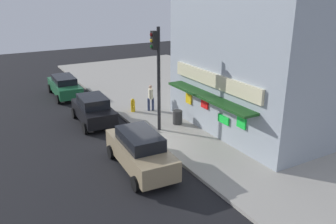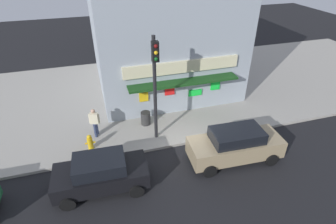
# 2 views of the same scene
# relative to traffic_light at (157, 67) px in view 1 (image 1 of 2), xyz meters

# --- Properties ---
(ground_plane) EXTENTS (65.04, 65.04, 0.00)m
(ground_plane) POSITION_rel_traffic_light_xyz_m (1.39, -0.89, -3.76)
(ground_plane) COLOR black
(sidewalk) EXTENTS (43.36, 12.90, 0.16)m
(sidewalk) POSITION_rel_traffic_light_xyz_m (1.39, 5.56, -3.68)
(sidewalk) COLOR #A39E93
(sidewalk) RESTS_ON ground_plane
(corner_building) EXTENTS (9.19, 10.47, 8.59)m
(corner_building) POSITION_rel_traffic_light_xyz_m (2.17, 7.00, 0.69)
(corner_building) COLOR #9EA8B2
(corner_building) RESTS_ON sidewalk
(traffic_light) EXTENTS (0.32, 0.58, 5.66)m
(traffic_light) POSITION_rel_traffic_light_xyz_m (0.00, 0.00, 0.00)
(traffic_light) COLOR black
(traffic_light) RESTS_ON sidewalk
(fire_hydrant) EXTENTS (0.52, 0.28, 0.86)m
(fire_hydrant) POSITION_rel_traffic_light_xyz_m (-3.54, 0.07, -3.19)
(fire_hydrant) COLOR gold
(fire_hydrant) RESTS_ON sidewalk
(trash_can) EXTENTS (0.56, 0.56, 0.80)m
(trash_can) POSITION_rel_traffic_light_xyz_m (-0.28, 1.46, -3.20)
(trash_can) COLOR #2D2D2D
(trash_can) RESTS_ON sidewalk
(pedestrian) EXTENTS (0.59, 0.46, 1.70)m
(pedestrian) POSITION_rel_traffic_light_xyz_m (-3.16, 1.17, -2.67)
(pedestrian) COLOR navy
(pedestrian) RESTS_ON sidewalk
(parked_car_tan) EXTENTS (4.67, 2.12, 1.77)m
(parked_car_tan) POSITION_rel_traffic_light_xyz_m (3.31, -2.63, -2.86)
(parked_car_tan) COLOR #9E8966
(parked_car_tan) RESTS_ON ground_plane
(parked_car_green) EXTENTS (4.60, 1.97, 1.53)m
(parked_car_green) POSITION_rel_traffic_light_xyz_m (-9.59, -2.76, -2.96)
(parked_car_green) COLOR #1E6038
(parked_car_green) RESTS_ON ground_plane
(parked_car_black) EXTENTS (4.10, 2.12, 1.66)m
(parked_car_black) POSITION_rel_traffic_light_xyz_m (-3.18, -2.64, -2.91)
(parked_car_black) COLOR black
(parked_car_black) RESTS_ON ground_plane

